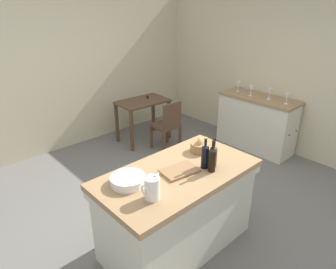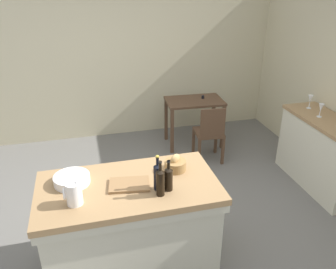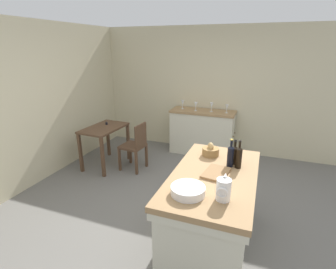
% 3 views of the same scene
% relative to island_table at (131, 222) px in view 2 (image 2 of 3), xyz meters
% --- Properties ---
extents(ground_plane, '(6.76, 6.76, 0.00)m').
position_rel_island_table_xyz_m(ground_plane, '(0.38, 0.49, -0.49)').
color(ground_plane, '#66635E').
extents(wall_back, '(5.32, 0.12, 2.60)m').
position_rel_island_table_xyz_m(wall_back, '(0.38, 3.09, 0.81)').
color(wall_back, beige).
rests_on(wall_back, ground).
extents(island_table, '(1.61, 0.87, 0.91)m').
position_rel_island_table_xyz_m(island_table, '(0.00, 0.00, 0.00)').
color(island_table, '#99754C').
rests_on(island_table, ground).
extents(side_cabinet, '(0.52, 1.34, 0.94)m').
position_rel_island_table_xyz_m(side_cabinet, '(2.64, 0.75, -0.02)').
color(side_cabinet, '#99754C').
rests_on(side_cabinet, ground).
extents(writing_desk, '(0.93, 0.61, 0.82)m').
position_rel_island_table_xyz_m(writing_desk, '(1.40, 2.33, 0.15)').
color(writing_desk, '#513826').
rests_on(writing_desk, ground).
extents(wooden_chair, '(0.43, 0.43, 0.89)m').
position_rel_island_table_xyz_m(wooden_chair, '(1.44, 1.70, -0.01)').
color(wooden_chair, '#513826').
rests_on(wooden_chair, ground).
extents(pitcher, '(0.17, 0.13, 0.24)m').
position_rel_island_table_xyz_m(pitcher, '(-0.46, -0.16, 0.52)').
color(pitcher, white).
rests_on(pitcher, island_table).
extents(wash_bowl, '(0.32, 0.32, 0.08)m').
position_rel_island_table_xyz_m(wash_bowl, '(-0.48, 0.15, 0.46)').
color(wash_bowl, white).
rests_on(wash_bowl, island_table).
extents(bread_basket, '(0.21, 0.21, 0.17)m').
position_rel_island_table_xyz_m(bread_basket, '(0.47, 0.14, 0.48)').
color(bread_basket, olive).
rests_on(bread_basket, island_table).
extents(cutting_board, '(0.38, 0.28, 0.02)m').
position_rel_island_table_xyz_m(cutting_board, '(0.01, -0.02, 0.43)').
color(cutting_board, olive).
rests_on(cutting_board, island_table).
extents(wine_bottle_dark, '(0.07, 0.07, 0.29)m').
position_rel_island_table_xyz_m(wine_bottle_dark, '(0.33, -0.16, 0.54)').
color(wine_bottle_dark, black).
rests_on(wine_bottle_dark, island_table).
extents(wine_bottle_amber, '(0.07, 0.07, 0.33)m').
position_rel_island_table_xyz_m(wine_bottle_amber, '(0.24, -0.13, 0.55)').
color(wine_bottle_amber, black).
rests_on(wine_bottle_amber, island_table).
extents(wine_bottle_green, '(0.07, 0.07, 0.33)m').
position_rel_island_table_xyz_m(wine_bottle_green, '(0.24, -0.22, 0.55)').
color(wine_bottle_green, black).
rests_on(wine_bottle_green, island_table).
extents(wine_glass_middle, '(0.07, 0.07, 0.18)m').
position_rel_island_table_xyz_m(wine_glass_middle, '(2.59, 0.89, 0.57)').
color(wine_glass_middle, white).
rests_on(wine_glass_middle, side_cabinet).
extents(wine_glass_right, '(0.07, 0.07, 0.18)m').
position_rel_island_table_xyz_m(wine_glass_right, '(2.65, 1.19, 0.57)').
color(wine_glass_right, white).
rests_on(wine_glass_right, side_cabinet).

